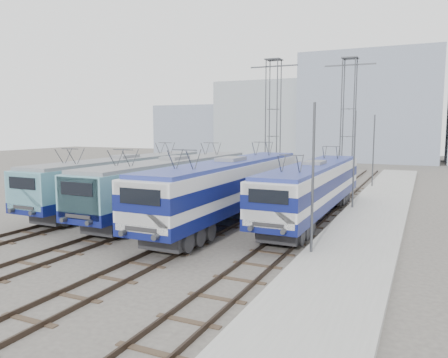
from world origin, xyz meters
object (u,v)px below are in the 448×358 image
locomotive_far_left (124,178)px  mast_rear (373,152)px  catenary_tower_east (348,118)px  mast_mid (354,162)px  locomotive_center_left (173,181)px  mast_front (313,182)px  locomotive_far_right (313,185)px  catenary_tower_west (273,119)px  locomotive_center_right (230,184)px

locomotive_far_left → mast_rear: bearing=49.0°
catenary_tower_east → mast_mid: bearing=-78.1°
locomotive_center_left → catenary_tower_east: 18.86m
locomotive_far_left → locomotive_center_left: bearing=-6.3°
catenary_tower_east → mast_front: 22.32m
mast_rear → mast_front: bearing=-90.0°
catenary_tower_east → mast_rear: (2.10, 2.00, -3.14)m
locomotive_far_right → catenary_tower_west: bearing=119.2°
locomotive_far_left → mast_mid: (15.35, 5.63, 1.26)m
catenary_tower_east → mast_mid: 10.69m
locomotive_far_right → catenary_tower_west: size_ratio=1.46×
catenary_tower_west → locomotive_center_right: bearing=-81.4°
catenary_tower_west → mast_rear: (8.60, 4.00, -3.14)m
locomotive_center_left → mast_front: mast_front is taller
catenary_tower_east → catenary_tower_west: bearing=-162.9°
locomotive_center_left → catenary_tower_west: bearing=81.0°
locomotive_center_left → mast_mid: (10.85, 6.13, 1.22)m
locomotive_center_left → mast_front: size_ratio=2.61×
locomotive_center_right → catenary_tower_east: 17.91m
locomotive_far_left → mast_front: bearing=-22.5°
catenary_tower_west → catenary_tower_east: 6.80m
locomotive_far_left → locomotive_center_right: (9.00, -1.24, 0.16)m
locomotive_far_right → catenary_tower_east: 14.73m
locomotive_center_right → catenary_tower_west: size_ratio=1.57×
locomotive_center_right → mast_rear: 19.95m
locomotive_center_left → locomotive_far_right: bearing=13.0°
locomotive_center_right → mast_rear: (6.35, 18.88, 1.10)m
locomotive_far_left → mast_rear: (15.35, 17.63, 1.26)m
locomotive_center_right → catenary_tower_west: catenary_tower_west is taller
locomotive_far_right → mast_mid: 4.63m
mast_mid → locomotive_far_right: bearing=-114.5°
mast_rear → locomotive_far_left: bearing=-131.0°
locomotive_center_left → locomotive_far_right: locomotive_center_left is taller
mast_front → mast_mid: bearing=90.0°
locomotive_far_left → locomotive_center_left: size_ratio=0.98×
mast_mid → mast_rear: bearing=90.0°
mast_front → mast_rear: 24.00m
locomotive_center_right → mast_front: 8.23m
locomotive_far_left → locomotive_far_right: size_ratio=1.02×
locomotive_far_right → mast_front: (1.85, -7.94, 1.26)m
locomotive_far_left → locomotive_center_right: 9.09m
catenary_tower_east → locomotive_far_right: bearing=-89.0°
catenary_tower_east → mast_front: (2.10, -22.00, -3.14)m
locomotive_far_right → mast_mid: mast_mid is taller
locomotive_center_right → mast_front: mast_front is taller
locomotive_far_right → catenary_tower_west: 14.50m
locomotive_far_left → catenary_tower_east: catenary_tower_east is taller
locomotive_far_left → catenary_tower_west: (6.75, 13.63, 4.40)m
locomotive_far_left → locomotive_far_right: (13.50, 1.58, 0.00)m
mast_front → mast_rear: same height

